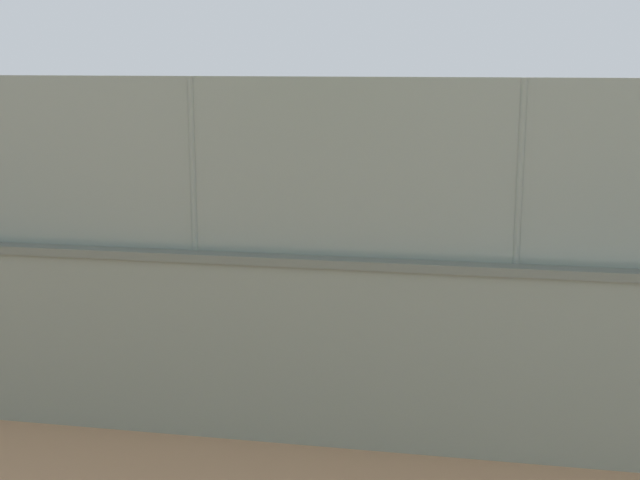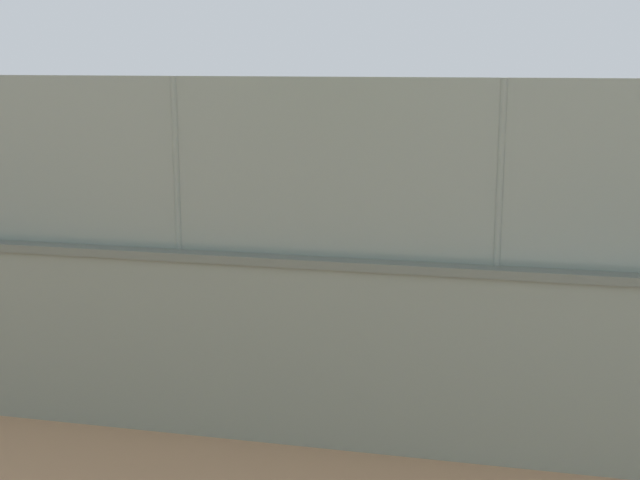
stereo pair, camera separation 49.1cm
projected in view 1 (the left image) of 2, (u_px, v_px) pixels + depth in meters
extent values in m
plane|color=tan|center=(412.00, 229.00, 18.93)|extent=(260.00, 260.00, 0.00)
cube|color=gray|center=(350.00, 354.00, 8.35)|extent=(27.85, 1.40, 1.78)
cube|color=slate|center=(350.00, 260.00, 8.15)|extent=(27.85, 1.46, 0.08)
cube|color=gray|center=(351.00, 168.00, 7.97)|extent=(27.28, 1.03, 1.66)
cylinder|color=gray|center=(520.00, 172.00, 7.70)|extent=(0.07, 0.07, 1.66)
cylinder|color=gray|center=(193.00, 165.00, 8.25)|extent=(0.07, 0.07, 1.66)
cylinder|color=#B2B2B2|center=(239.00, 208.00, 19.40)|extent=(0.20, 0.20, 0.77)
cylinder|color=#B2B2B2|center=(232.00, 207.00, 19.50)|extent=(0.20, 0.20, 0.77)
cylinder|color=orange|center=(235.00, 178.00, 19.31)|extent=(0.44, 0.44, 0.57)
cylinder|color=#936B4C|center=(247.00, 173.00, 19.18)|extent=(0.29, 0.53, 0.17)
cylinder|color=#936B4C|center=(232.00, 170.00, 19.69)|extent=(0.29, 0.53, 0.17)
sphere|color=#936B4C|center=(235.00, 160.00, 19.23)|extent=(0.22, 0.22, 0.22)
cylinder|color=navy|center=(235.00, 156.00, 19.21)|extent=(0.30, 0.30, 0.05)
cylinder|color=black|center=(237.00, 169.00, 19.84)|extent=(0.15, 0.29, 0.04)
ellipsoid|color=#333338|center=(243.00, 168.00, 20.02)|extent=(0.14, 0.29, 0.24)
cylinder|color=#591919|center=(629.00, 238.00, 15.99)|extent=(0.21, 0.21, 0.84)
cylinder|color=#591919|center=(619.00, 236.00, 16.13)|extent=(0.21, 0.21, 0.84)
cylinder|color=#3372B2|center=(627.00, 198.00, 15.91)|extent=(0.48, 0.48, 0.62)
cylinder|color=tan|center=(618.00, 188.00, 16.31)|extent=(0.42, 0.53, 0.17)
sphere|color=tan|center=(628.00, 175.00, 15.82)|extent=(0.24, 0.24, 0.24)
cylinder|color=navy|center=(629.00, 170.00, 15.80)|extent=(0.35, 0.35, 0.05)
cylinder|color=navy|center=(53.00, 309.00, 11.50)|extent=(0.21, 0.21, 0.84)
cylinder|color=navy|center=(38.00, 311.00, 11.40)|extent=(0.21, 0.21, 0.84)
cylinder|color=orange|center=(42.00, 256.00, 11.30)|extent=(0.48, 0.48, 0.62)
cylinder|color=tan|center=(64.00, 244.00, 11.48)|extent=(0.46, 0.50, 0.17)
cylinder|color=tan|center=(10.00, 246.00, 11.35)|extent=(0.46, 0.50, 0.17)
sphere|color=tan|center=(40.00, 224.00, 11.21)|extent=(0.24, 0.24, 0.24)
cylinder|color=navy|center=(39.00, 216.00, 11.19)|extent=(0.35, 0.35, 0.05)
sphere|color=orange|center=(209.00, 182.00, 17.73)|extent=(0.21, 0.21, 0.21)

